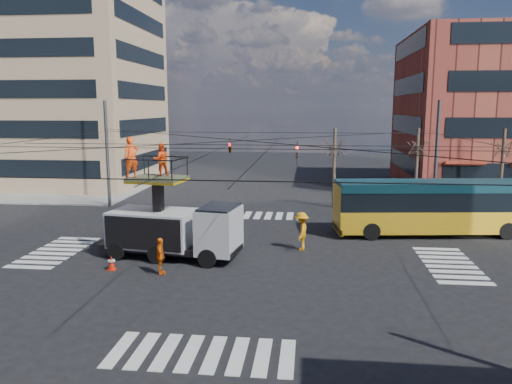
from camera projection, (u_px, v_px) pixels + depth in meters
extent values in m
plane|color=black|center=(245.00, 258.00, 25.15)|extent=(120.00, 120.00, 0.00)
cube|color=slate|center=(57.00, 186.00, 47.97)|extent=(18.00, 18.00, 0.12)
cube|color=#8F765B|center=(52.00, 29.00, 48.51)|extent=(18.00, 16.00, 30.00)
cube|color=black|center=(15.00, 168.00, 42.79)|extent=(15.30, 0.12, 1.50)
cube|color=black|center=(147.00, 160.00, 49.67)|extent=(0.12, 13.60, 1.50)
cube|color=black|center=(12.00, 129.00, 42.23)|extent=(15.30, 0.12, 1.50)
cube|color=black|center=(146.00, 126.00, 49.11)|extent=(0.12, 13.60, 1.50)
cube|color=black|center=(9.00, 89.00, 41.68)|extent=(15.30, 0.12, 1.50)
cube|color=black|center=(144.00, 92.00, 48.55)|extent=(0.12, 13.60, 1.50)
cube|color=black|center=(5.00, 48.00, 41.12)|extent=(15.30, 0.12, 1.50)
cube|color=black|center=(143.00, 56.00, 47.99)|extent=(0.12, 13.60, 1.50)
cube|color=black|center=(2.00, 6.00, 40.56)|extent=(15.30, 0.12, 1.50)
cube|color=black|center=(142.00, 20.00, 47.44)|extent=(0.12, 13.60, 1.50)
cube|color=black|center=(404.00, 162.00, 46.97)|extent=(0.12, 13.60, 1.58)
cube|color=black|center=(406.00, 124.00, 46.39)|extent=(0.12, 13.60, 1.57)
cube|color=black|center=(408.00, 86.00, 45.80)|extent=(0.12, 13.60, 1.57)
cube|color=black|center=(410.00, 46.00, 45.21)|extent=(0.12, 13.60, 1.57)
cylinder|color=#2D2D30|center=(436.00, 158.00, 34.95)|extent=(0.24, 0.24, 8.00)
cylinder|color=#2D2D30|center=(107.00, 154.00, 37.52)|extent=(0.24, 0.24, 8.00)
cylinder|color=black|center=(266.00, 133.00, 35.95)|extent=(24.00, 0.03, 0.03)
cylinder|color=black|center=(12.00, 143.00, 25.48)|extent=(0.03, 24.00, 0.03)
cylinder|color=black|center=(181.00, 180.00, 12.43)|extent=(24.00, 0.03, 0.03)
cylinder|color=black|center=(503.00, 147.00, 22.91)|extent=(0.03, 24.00, 0.03)
cylinder|color=black|center=(244.00, 141.00, 24.16)|extent=(24.02, 24.02, 0.03)
cylinder|color=black|center=(244.00, 141.00, 24.16)|extent=(24.02, 24.02, 0.03)
cylinder|color=black|center=(241.00, 149.00, 23.03)|extent=(24.00, 0.03, 0.03)
cylinder|color=black|center=(247.00, 145.00, 25.38)|extent=(24.00, 0.03, 0.03)
cylinder|color=black|center=(220.00, 149.00, 24.35)|extent=(0.03, 24.00, 0.03)
cylinder|color=black|center=(269.00, 149.00, 24.10)|extent=(0.03, 24.00, 0.03)
imported|color=black|center=(297.00, 152.00, 26.96)|extent=(0.16, 0.20, 1.00)
imported|color=black|center=(230.00, 144.00, 29.31)|extent=(0.26, 1.24, 0.50)
cylinder|color=#382B21|center=(334.00, 168.00, 37.34)|extent=(0.24, 0.24, 6.00)
cylinder|color=#382B21|center=(416.00, 169.00, 36.70)|extent=(0.24, 0.24, 6.00)
cylinder|color=#382B21|center=(502.00, 170.00, 36.05)|extent=(0.24, 0.24, 6.00)
cube|color=black|center=(171.00, 246.00, 25.24)|extent=(7.25, 3.20, 0.30)
cube|color=#B8BABC|center=(219.00, 230.00, 24.42)|extent=(2.13, 2.64, 2.20)
cube|color=black|center=(219.00, 214.00, 24.29)|extent=(1.92, 2.51, 0.80)
cube|color=#B8BABC|center=(154.00, 228.00, 25.31)|extent=(4.52, 3.09, 1.80)
cylinder|color=black|center=(208.00, 258.00, 23.56)|extent=(0.94, 0.48, 0.90)
cylinder|color=black|center=(223.00, 245.00, 25.75)|extent=(0.94, 0.48, 0.90)
cylinder|color=black|center=(157.00, 254.00, 24.21)|extent=(0.94, 0.48, 0.90)
cylinder|color=black|center=(176.00, 242.00, 26.40)|extent=(0.94, 0.48, 0.90)
cylinder|color=black|center=(117.00, 251.00, 24.76)|extent=(0.94, 0.48, 0.90)
cylinder|color=black|center=(139.00, 239.00, 26.95)|extent=(0.94, 0.48, 0.90)
cube|color=black|center=(159.00, 204.00, 25.03)|extent=(0.51, 0.51, 2.61)
cube|color=#495332|center=(158.00, 178.00, 24.81)|extent=(2.88, 2.46, 0.12)
cube|color=yellow|center=(158.00, 181.00, 24.83)|extent=(2.88, 2.46, 0.12)
imported|color=#FC470F|center=(131.00, 157.00, 24.46)|extent=(0.88, 0.81, 2.01)
imported|color=#FC470F|center=(161.00, 160.00, 25.06)|extent=(1.01, 0.94, 1.66)
cube|color=orange|center=(437.00, 219.00, 29.63)|extent=(12.25, 4.06, 1.30)
cube|color=black|center=(439.00, 199.00, 29.43)|extent=(12.25, 4.01, 1.10)
cube|color=#0C2C36|center=(439.00, 186.00, 29.29)|extent=(12.25, 4.06, 0.50)
cube|color=orange|center=(339.00, 208.00, 29.43)|extent=(0.55, 2.48, 2.80)
cube|color=black|center=(337.00, 227.00, 29.63)|extent=(0.47, 2.60, 0.30)
cube|color=gold|center=(341.00, 188.00, 29.23)|extent=(0.30, 1.60, 0.35)
cylinder|color=black|center=(371.00, 231.00, 28.48)|extent=(1.03, 0.42, 1.00)
cylinder|color=black|center=(362.00, 222.00, 30.81)|extent=(1.03, 0.42, 1.00)
cylinder|color=black|center=(507.00, 231.00, 28.59)|extent=(1.03, 0.42, 1.00)
cylinder|color=black|center=(488.00, 222.00, 30.92)|extent=(1.03, 0.42, 1.00)
cone|color=red|center=(111.00, 263.00, 23.23)|extent=(0.36, 0.36, 0.69)
imported|color=orange|center=(160.00, 256.00, 22.52)|extent=(0.70, 1.07, 1.69)
imported|color=orange|center=(302.00, 231.00, 26.37)|extent=(0.85, 1.37, 2.04)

